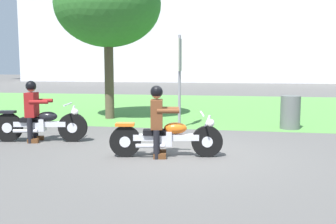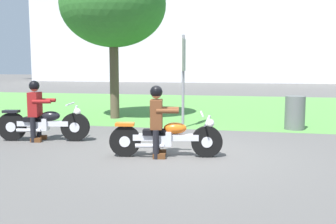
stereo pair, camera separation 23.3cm
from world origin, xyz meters
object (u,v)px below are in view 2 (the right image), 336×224
at_px(tree_roadside, 113,5).
at_px(trash_can, 295,113).
at_px(sign_banner, 183,67).
at_px(motorcycle_lead, 166,138).
at_px(rider_follow, 36,106).
at_px(motorcycle_follow, 44,124).
at_px(rider_lead, 157,116).

distance_m(tree_roadside, trash_can, 6.60).
height_order(tree_roadside, sign_banner, tree_roadside).
height_order(motorcycle_lead, trash_can, trash_can).
height_order(motorcycle_lead, rider_follow, rider_follow).
bearing_deg(rider_follow, motorcycle_follow, -0.80).
relative_size(motorcycle_lead, motorcycle_follow, 1.01).
distance_m(motorcycle_follow, trash_can, 6.61).
distance_m(motorcycle_follow, sign_banner, 4.07).
bearing_deg(tree_roadside, motorcycle_follow, -93.81).
xyz_separation_m(rider_follow, tree_roadside, (0.44, 4.09, 2.88)).
bearing_deg(motorcycle_follow, trash_can, 16.23).
relative_size(motorcycle_lead, rider_lead, 1.57).
bearing_deg(sign_banner, motorcycle_follow, -137.60).
xyz_separation_m(motorcycle_lead, trash_can, (2.76, 3.90, 0.08)).
distance_m(motorcycle_lead, trash_can, 4.78).
bearing_deg(motorcycle_follow, rider_lead, -28.37).
xyz_separation_m(motorcycle_follow, rider_follow, (-0.17, -0.03, 0.42)).
bearing_deg(sign_banner, tree_roadside, 150.30).
bearing_deg(motorcycle_lead, rider_follow, 154.22).
bearing_deg(rider_lead, trash_can, 42.94).
height_order(motorcycle_follow, rider_follow, rider_follow).
relative_size(motorcycle_follow, rider_follow, 1.52).
distance_m(motorcycle_lead, sign_banner, 3.80).
height_order(rider_lead, rider_follow, rider_follow).
height_order(tree_roadside, trash_can, tree_roadside).
xyz_separation_m(tree_roadside, sign_banner, (2.57, -1.47, -1.98)).
distance_m(motorcycle_lead, rider_lead, 0.46).
xyz_separation_m(rider_lead, trash_can, (2.93, 3.93, -0.34)).
bearing_deg(rider_follow, trash_can, 15.81).
relative_size(rider_follow, sign_banner, 0.54).
height_order(rider_lead, trash_can, rider_lead).
xyz_separation_m(rider_follow, sign_banner, (3.01, 2.63, 0.90)).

